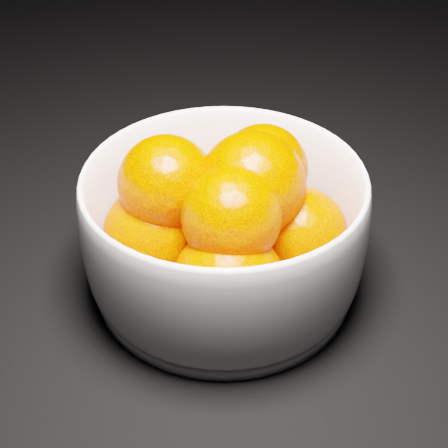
% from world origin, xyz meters
% --- Properties ---
extents(bowl, '(0.23, 0.23, 0.11)m').
position_xyz_m(bowl, '(-0.25, -0.25, 0.06)').
color(bowl, white).
rests_on(bowl, ground).
extents(orange_pile, '(0.19, 0.19, 0.13)m').
position_xyz_m(orange_pile, '(-0.25, -0.25, 0.07)').
color(orange_pile, '#FF4300').
rests_on(orange_pile, bowl).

